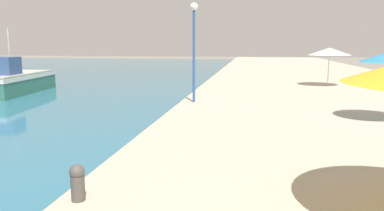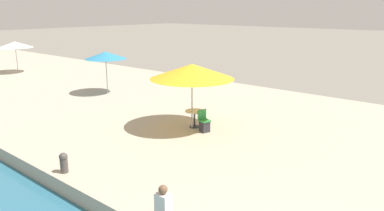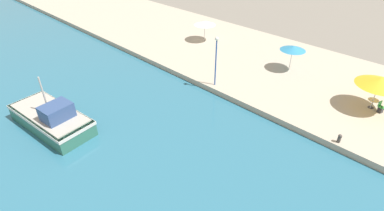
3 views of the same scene
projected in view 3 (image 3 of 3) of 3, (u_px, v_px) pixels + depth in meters
quay_promenade at (155, 26)px, 42.20m from camera, size 16.00×90.00×0.54m
fishing_boat_near at (52, 118)px, 22.43m from camera, size 3.77×7.50×4.24m
cafe_umbrella_pink at (380, 82)px, 22.78m from camera, size 3.52×3.52×2.76m
cafe_umbrella_white at (293, 48)px, 28.80m from camera, size 2.45×2.45×2.52m
cafe_umbrella_striped at (205, 23)px, 35.58m from camera, size 2.68×2.68×2.47m
cafe_table at (373, 102)px, 23.93m from camera, size 0.80×0.80×0.74m
cafe_chair_left at (380, 109)px, 23.52m from camera, size 0.50×0.52×0.91m
mooring_bollard at (339, 138)px, 20.41m from camera, size 0.26×0.26×0.65m
lamppost at (216, 53)px, 25.77m from camera, size 0.36×0.36×4.56m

